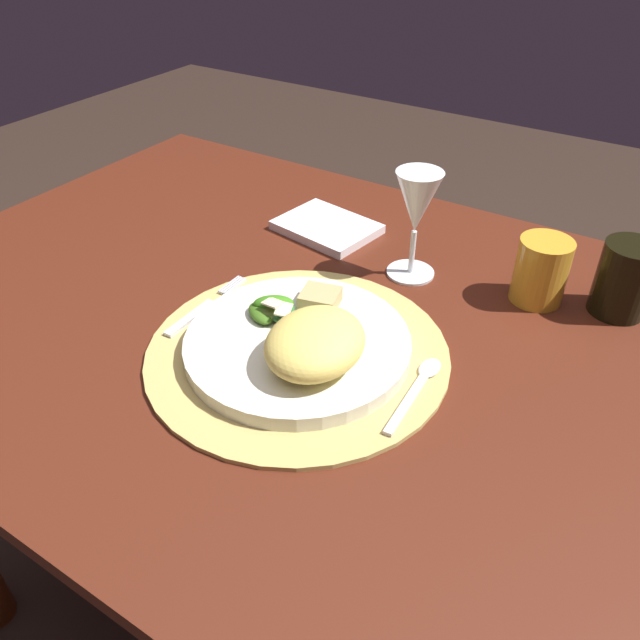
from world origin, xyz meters
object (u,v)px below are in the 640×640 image
at_px(spoon, 420,383).
at_px(amber_tumbler, 541,271).
at_px(fork, 203,308).
at_px(dinner_plate, 298,344).
at_px(dining_table, 301,403).
at_px(wine_glass, 417,207).
at_px(dark_tumbler, 625,279).
at_px(napkin, 327,227).

bearing_deg(spoon, amber_tumbler, 77.61).
height_order(fork, spoon, spoon).
bearing_deg(dinner_plate, dining_table, 123.27).
bearing_deg(wine_glass, dining_table, -115.98).
height_order(fork, amber_tumbler, amber_tumbler).
height_order(fork, wine_glass, wine_glass).
bearing_deg(dark_tumbler, spoon, -118.81).
bearing_deg(dinner_plate, amber_tumbler, 52.95).
xyz_separation_m(spoon, dark_tumbler, (0.15, 0.28, 0.04)).
bearing_deg(amber_tumbler, dark_tumbler, 16.52).
height_order(spoon, napkin, napkin).
xyz_separation_m(dinner_plate, napkin, (-0.14, 0.28, -0.01)).
height_order(napkin, dark_tumbler, dark_tumbler).
height_order(dining_table, napkin, napkin).
bearing_deg(napkin, amber_tumbler, -1.94).
height_order(napkin, amber_tumbler, amber_tumbler).
bearing_deg(dining_table, spoon, -13.71).
height_order(dining_table, fork, fork).
xyz_separation_m(napkin, wine_glass, (0.17, -0.04, 0.10)).
xyz_separation_m(spoon, amber_tumbler, (0.05, 0.25, 0.04)).
height_order(spoon, wine_glass, wine_glass).
height_order(wine_glass, amber_tumbler, wine_glass).
relative_size(spoon, napkin, 0.93).
bearing_deg(dark_tumbler, fork, -146.84).
bearing_deg(dining_table, napkin, 112.77).
distance_m(dinner_plate, spoon, 0.15).
relative_size(dining_table, dark_tumbler, 12.03).
bearing_deg(dinner_plate, napkin, 115.62).
bearing_deg(spoon, wine_glass, 118.41).
xyz_separation_m(fork, napkin, (0.02, 0.28, -0.00)).
relative_size(dining_table, fork, 7.70).
distance_m(dining_table, fork, 0.21).
distance_m(dinner_plate, wine_glass, 0.26).
distance_m(wine_glass, amber_tumbler, 0.18).
xyz_separation_m(fork, dark_tumbler, (0.45, 0.30, 0.04)).
height_order(amber_tumbler, dark_tumbler, dark_tumbler).
relative_size(spoon, dark_tumbler, 1.40).
xyz_separation_m(spoon, wine_glass, (-0.12, 0.21, 0.10)).
bearing_deg(wine_glass, dark_tumbler, 13.00).
bearing_deg(dark_tumbler, dinner_plate, -135.22).
bearing_deg(dinner_plate, wine_glass, 81.84).
bearing_deg(dark_tumbler, wine_glass, -167.00).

